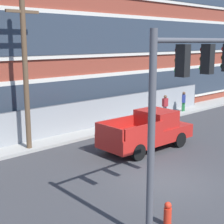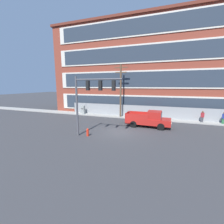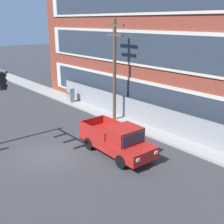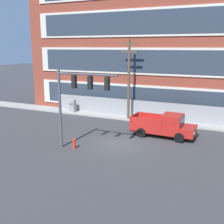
# 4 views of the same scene
# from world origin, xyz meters

# --- Properties ---
(ground_plane) EXTENTS (160.00, 160.00, 0.00)m
(ground_plane) POSITION_xyz_m (0.00, 0.00, 0.00)
(ground_plane) COLOR #38383A
(sidewalk_building_side) EXTENTS (80.00, 2.01, 0.16)m
(sidewalk_building_side) POSITION_xyz_m (0.00, 7.84, 0.08)
(sidewalk_building_side) COLOR #9E9B93
(sidewalk_building_side) RESTS_ON ground
(chain_link_fence) EXTENTS (25.42, 0.06, 1.94)m
(chain_link_fence) POSITION_xyz_m (1.70, 8.27, 0.99)
(chain_link_fence) COLOR gray
(chain_link_fence) RESTS_ON ground
(pickup_truck_red) EXTENTS (5.35, 2.24, 1.96)m
(pickup_truck_red) POSITION_xyz_m (2.74, 3.34, 0.94)
(pickup_truck_red) COLOR #AD1E19
(pickup_truck_red) RESTS_ON ground
(utility_pole_near_corner) EXTENTS (2.00, 0.26, 8.09)m
(utility_pole_near_corner) POSITION_xyz_m (-2.00, 7.23, 4.42)
(utility_pole_near_corner) COLOR brown
(utility_pole_near_corner) RESTS_ON ground
(electrical_cabinet) EXTENTS (0.61, 0.53, 1.57)m
(electrical_cabinet) POSITION_xyz_m (-8.73, 7.34, 0.79)
(electrical_cabinet) COLOR #939993
(electrical_cabinet) RESTS_ON ground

